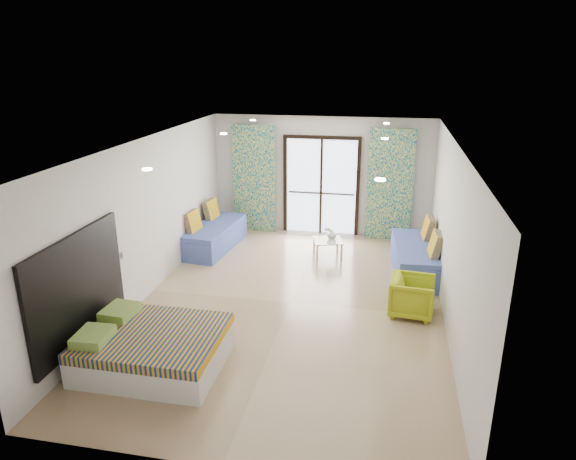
% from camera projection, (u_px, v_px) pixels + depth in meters
% --- Properties ---
extents(floor, '(5.00, 7.50, 0.01)m').
position_uv_depth(floor, '(291.00, 303.00, 8.71)').
color(floor, '#937758').
rests_on(floor, ground).
extents(ceiling, '(5.00, 7.50, 0.01)m').
position_uv_depth(ceiling, '(291.00, 144.00, 7.83)').
color(ceiling, silver).
rests_on(ceiling, ground).
extents(wall_back, '(5.00, 0.01, 2.70)m').
position_uv_depth(wall_back, '(322.00, 176.00, 11.75)').
color(wall_back, silver).
rests_on(wall_back, ground).
extents(wall_front, '(5.00, 0.01, 2.70)m').
position_uv_depth(wall_front, '(215.00, 353.00, 4.79)').
color(wall_front, silver).
rests_on(wall_front, ground).
extents(wall_left, '(0.01, 7.50, 2.70)m').
position_uv_depth(wall_left, '(147.00, 218.00, 8.72)').
color(wall_left, silver).
rests_on(wall_left, ground).
extents(wall_right, '(0.01, 7.50, 2.70)m').
position_uv_depth(wall_right, '(452.00, 238.00, 7.81)').
color(wall_right, silver).
rests_on(wall_right, ground).
extents(balcony_door, '(1.76, 0.08, 2.28)m').
position_uv_depth(balcony_door, '(321.00, 180.00, 11.75)').
color(balcony_door, black).
rests_on(balcony_door, floor).
extents(balcony_rail, '(1.52, 0.03, 0.04)m').
position_uv_depth(balcony_rail, '(321.00, 193.00, 11.86)').
color(balcony_rail, '#595451').
rests_on(balcony_rail, balcony_door).
extents(curtain_left, '(1.00, 0.10, 2.50)m').
position_uv_depth(curtain_left, '(254.00, 179.00, 11.90)').
color(curtain_left, silver).
rests_on(curtain_left, floor).
extents(curtain_right, '(1.00, 0.10, 2.50)m').
position_uv_depth(curtain_right, '(390.00, 185.00, 11.33)').
color(curtain_right, silver).
rests_on(curtain_right, floor).
extents(downlight_a, '(0.12, 0.12, 0.02)m').
position_uv_depth(downlight_a, '(147.00, 169.00, 6.24)').
color(downlight_a, '#FFE0B2').
rests_on(downlight_a, ceiling).
extents(downlight_b, '(0.12, 0.12, 0.02)m').
position_uv_depth(downlight_b, '(380.00, 180.00, 5.73)').
color(downlight_b, '#FFE0B2').
rests_on(downlight_b, ceiling).
extents(downlight_c, '(0.12, 0.12, 0.02)m').
position_uv_depth(downlight_c, '(224.00, 134.00, 9.02)').
color(downlight_c, '#FFE0B2').
rests_on(downlight_c, ceiling).
extents(downlight_d, '(0.12, 0.12, 0.02)m').
position_uv_depth(downlight_d, '(385.00, 139.00, 8.51)').
color(downlight_d, '#FFE0B2').
rests_on(downlight_d, ceiling).
extents(downlight_e, '(0.12, 0.12, 0.02)m').
position_uv_depth(downlight_e, '(253.00, 120.00, 10.88)').
color(downlight_e, '#FFE0B2').
rests_on(downlight_e, ceiling).
extents(downlight_f, '(0.12, 0.12, 0.02)m').
position_uv_depth(downlight_f, '(387.00, 123.00, 10.37)').
color(downlight_f, '#FFE0B2').
rests_on(downlight_f, ceiling).
extents(headboard, '(0.06, 2.10, 1.50)m').
position_uv_depth(headboard, '(78.00, 288.00, 6.81)').
color(headboard, black).
rests_on(headboard, floor).
extents(switch_plate, '(0.02, 0.10, 0.10)m').
position_uv_depth(switch_plate, '(124.00, 254.00, 7.97)').
color(switch_plate, silver).
rests_on(switch_plate, wall_left).
extents(bed, '(1.82, 1.48, 0.63)m').
position_uv_depth(bed, '(153.00, 348.00, 6.88)').
color(bed, silver).
rests_on(bed, floor).
extents(daybed_left, '(0.93, 1.99, 0.95)m').
position_uv_depth(daybed_left, '(214.00, 235.00, 11.06)').
color(daybed_left, '#4558A5').
rests_on(daybed_left, floor).
extents(daybed_right, '(0.92, 2.04, 0.98)m').
position_uv_depth(daybed_right, '(416.00, 257.00, 9.83)').
color(daybed_right, '#4558A5').
rests_on(daybed_right, floor).
extents(coffee_table, '(0.70, 0.70, 0.66)m').
position_uv_depth(coffee_table, '(328.00, 242.00, 10.56)').
color(coffee_table, silver).
rests_on(coffee_table, floor).
extents(vase, '(0.26, 0.26, 0.20)m').
position_uv_depth(vase, '(332.00, 234.00, 10.58)').
color(vase, white).
rests_on(vase, coffee_table).
extents(armchair, '(0.70, 0.74, 0.70)m').
position_uv_depth(armchair, '(412.00, 294.00, 8.22)').
color(armchair, '#A0B016').
rests_on(armchair, floor).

